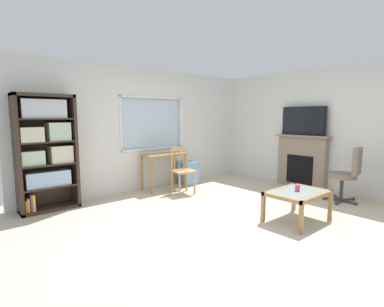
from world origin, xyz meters
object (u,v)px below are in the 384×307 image
at_px(coffee_table, 298,196).
at_px(desk_under_window, 164,160).
at_px(sippy_cup, 297,188).
at_px(bookshelf, 46,148).
at_px(plastic_drawer_unit, 188,173).
at_px(fireplace, 302,161).
at_px(office_chair, 348,172).
at_px(tv, 303,121).
at_px(wooden_chair, 182,170).

bearing_deg(coffee_table, desk_under_window, 97.93).
xyz_separation_m(desk_under_window, sippy_cup, (0.40, -2.83, -0.14)).
xyz_separation_m(bookshelf, plastic_drawer_unit, (2.96, -0.06, -0.77)).
distance_m(fireplace, office_chair, 1.20).
bearing_deg(coffee_table, tv, 27.75).
relative_size(desk_under_window, wooden_chair, 1.06).
bearing_deg(coffee_table, office_chair, -3.64).
distance_m(bookshelf, sippy_cup, 4.00).
bearing_deg(office_chair, bookshelf, 143.82).
height_order(desk_under_window, plastic_drawer_unit, desk_under_window).
bearing_deg(fireplace, tv, 180.00).
relative_size(tv, office_chair, 0.97).
bearing_deg(desk_under_window, sippy_cup, -81.89).
distance_m(plastic_drawer_unit, coffee_table, 2.91).
xyz_separation_m(wooden_chair, plastic_drawer_unit, (0.62, 0.56, -0.21)).
bearing_deg(wooden_chair, office_chair, -52.98).
xyz_separation_m(fireplace, tv, (-0.02, 0.00, 0.87)).
height_order(tv, sippy_cup, tv).
bearing_deg(bookshelf, tv, -22.80).
relative_size(tv, sippy_cup, 10.74).
height_order(office_chair, coffee_table, office_chair).
distance_m(plastic_drawer_unit, office_chair, 3.24).
xyz_separation_m(wooden_chair, tv, (2.25, -1.31, 0.98)).
bearing_deg(plastic_drawer_unit, coffee_table, -96.04).
relative_size(desk_under_window, plastic_drawer_unit, 1.87).
bearing_deg(fireplace, coffee_table, -152.47).
height_order(wooden_chair, coffee_table, wooden_chair).
bearing_deg(office_chair, wooden_chair, 127.02).
distance_m(wooden_chair, coffee_table, 2.35).
relative_size(wooden_chair, tv, 0.93).
bearing_deg(tv, coffee_table, -152.25).
height_order(bookshelf, office_chair, bookshelf).
distance_m(desk_under_window, coffee_table, 2.88).
relative_size(desk_under_window, coffee_table, 1.05).
distance_m(bookshelf, plastic_drawer_unit, 3.06).
bearing_deg(plastic_drawer_unit, sippy_cup, -95.92).
relative_size(wooden_chair, coffee_table, 1.00).
bearing_deg(tv, sippy_cup, -152.47).
height_order(wooden_chair, tv, tv).
xyz_separation_m(tv, office_chair, (-0.42, -1.12, -0.89)).
relative_size(fireplace, coffee_table, 1.29).
bearing_deg(plastic_drawer_unit, tv, -48.86).
distance_m(bookshelf, office_chair, 5.19).
xyz_separation_m(bookshelf, coffee_table, (2.65, -2.95, -0.64)).
distance_m(desk_under_window, tv, 3.08).
distance_m(bookshelf, tv, 5.00).
distance_m(wooden_chair, plastic_drawer_unit, 0.86).
bearing_deg(bookshelf, fireplace, -22.72).
bearing_deg(wooden_chair, tv, -30.15).
bearing_deg(sippy_cup, wooden_chair, 97.82).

